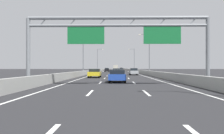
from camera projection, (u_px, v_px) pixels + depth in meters
name	position (u px, v px, depth m)	size (l,w,h in m)	color
ground_plane	(116.00, 71.00, 100.94)	(260.00, 260.00, 0.00)	#262628
lane_dash_left_1	(90.00, 93.00, 13.49)	(0.16, 3.00, 0.01)	white
lane_dash_left_2	(100.00, 83.00, 22.48)	(0.16, 3.00, 0.01)	white
lane_dash_left_3	(105.00, 78.00, 31.48)	(0.16, 3.00, 0.01)	white
lane_dash_left_4	(107.00, 76.00, 40.48)	(0.16, 3.00, 0.01)	white
lane_dash_left_5	(109.00, 74.00, 49.48)	(0.16, 3.00, 0.01)	white
lane_dash_left_6	(110.00, 73.00, 58.48)	(0.16, 3.00, 0.01)	white
lane_dash_left_7	(110.00, 73.00, 67.48)	(0.16, 3.00, 0.01)	white
lane_dash_left_8	(111.00, 72.00, 76.48)	(0.16, 3.00, 0.01)	white
lane_dash_left_9	(111.00, 71.00, 85.47)	(0.16, 3.00, 0.01)	white
lane_dash_left_10	(112.00, 71.00, 94.47)	(0.16, 3.00, 0.01)	white
lane_dash_left_11	(112.00, 71.00, 103.47)	(0.16, 3.00, 0.01)	white
lane_dash_left_12	(112.00, 71.00, 112.47)	(0.16, 3.00, 0.01)	white
lane_dash_left_13	(113.00, 70.00, 121.47)	(0.16, 3.00, 0.01)	white
lane_dash_left_14	(113.00, 70.00, 130.47)	(0.16, 3.00, 0.01)	white
lane_dash_left_15	(113.00, 70.00, 139.47)	(0.16, 3.00, 0.01)	white
lane_dash_left_16	(113.00, 70.00, 148.47)	(0.16, 3.00, 0.01)	white
lane_dash_left_17	(113.00, 70.00, 157.46)	(0.16, 3.00, 0.01)	white
lane_dash_right_1	(146.00, 93.00, 13.43)	(0.16, 3.00, 0.01)	white
lane_dash_right_2	(134.00, 83.00, 22.42)	(0.16, 3.00, 0.01)	white
lane_dash_right_3	(129.00, 78.00, 31.42)	(0.16, 3.00, 0.01)	white
lane_dash_right_4	(126.00, 76.00, 40.42)	(0.16, 3.00, 0.01)	white
lane_dash_right_5	(124.00, 74.00, 49.42)	(0.16, 3.00, 0.01)	white
lane_dash_right_6	(123.00, 73.00, 58.42)	(0.16, 3.00, 0.01)	white
lane_dash_right_7	(122.00, 73.00, 67.42)	(0.16, 3.00, 0.01)	white
lane_dash_right_8	(121.00, 72.00, 76.42)	(0.16, 3.00, 0.01)	white
lane_dash_right_9	(120.00, 71.00, 85.42)	(0.16, 3.00, 0.01)	white
lane_dash_right_10	(120.00, 71.00, 94.41)	(0.16, 3.00, 0.01)	white
lane_dash_right_11	(119.00, 71.00, 103.41)	(0.16, 3.00, 0.01)	white
lane_dash_right_12	(119.00, 71.00, 112.41)	(0.16, 3.00, 0.01)	white
lane_dash_right_13	(119.00, 70.00, 121.41)	(0.16, 3.00, 0.01)	white
lane_dash_right_14	(119.00, 70.00, 130.41)	(0.16, 3.00, 0.01)	white
lane_dash_right_15	(118.00, 70.00, 139.41)	(0.16, 3.00, 0.01)	white
lane_dash_right_16	(118.00, 70.00, 148.41)	(0.16, 3.00, 0.01)	white
lane_dash_right_17	(118.00, 70.00, 157.40)	(0.16, 3.00, 0.01)	white
edge_line_left	(104.00, 71.00, 89.03)	(0.16, 176.00, 0.01)	white
edge_line_right	(128.00, 71.00, 88.86)	(0.16, 176.00, 0.01)	white
barrier_left	(103.00, 70.00, 111.06)	(0.45, 220.00, 0.95)	#9E9E99
barrier_right	(129.00, 70.00, 110.83)	(0.45, 220.00, 0.95)	#9E9E99
sign_gantry	(119.00, 33.00, 19.28)	(16.88, 0.36, 6.36)	gray
streetlamp_left_mid	(84.00, 51.00, 48.95)	(2.58, 0.28, 9.50)	slate
streetlamp_right_mid	(148.00, 51.00, 48.70)	(2.58, 0.28, 9.50)	slate
streetlamp_left_far	(98.00, 58.00, 87.75)	(2.58, 0.28, 9.50)	slate
streetlamp_right_far	(134.00, 58.00, 87.50)	(2.58, 0.28, 9.50)	slate
yellow_car	(95.00, 73.00, 33.90)	(1.87, 4.17, 1.42)	yellow
silver_car	(134.00, 72.00, 45.57)	(1.71, 4.35, 1.48)	#A8ADB2
orange_car	(121.00, 69.00, 130.00)	(1.79, 4.39, 1.54)	orange
black_car	(107.00, 70.00, 80.41)	(1.71, 4.54, 1.46)	black
white_car	(118.00, 73.00, 34.75)	(1.83, 4.17, 1.49)	silver
blue_car	(117.00, 76.00, 23.22)	(1.81, 4.44, 1.38)	#2347AD
box_truck	(116.00, 67.00, 111.29)	(2.39, 8.15, 2.90)	#194799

